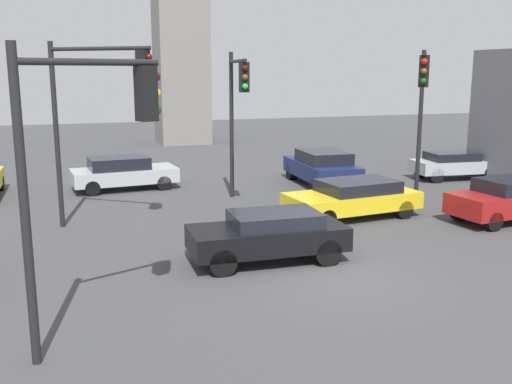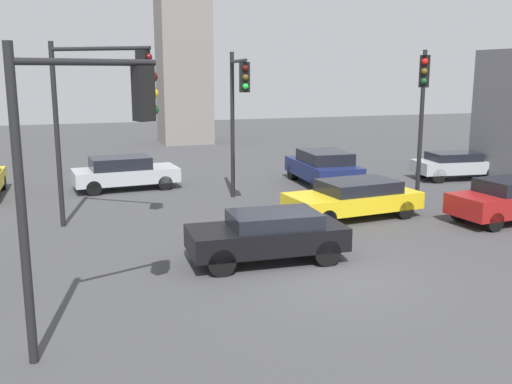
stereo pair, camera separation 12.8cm
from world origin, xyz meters
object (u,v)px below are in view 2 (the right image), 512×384
at_px(car_3, 354,198).
at_px(car_7, 268,235).
at_px(car_2, 509,199).
at_px(car_1, 456,164).
at_px(traffic_light_4, 96,98).
at_px(car_5, 323,167).
at_px(traffic_light_0, 423,96).
at_px(car_6, 124,172).
at_px(traffic_light_1, 238,99).
at_px(traffic_light_2, 84,141).

bearing_deg(car_3, car_7, 33.11).
distance_m(car_3, car_7, 5.63).
bearing_deg(car_2, car_1, -120.72).
relative_size(traffic_light_4, car_3, 1.24).
height_order(car_1, car_5, car_5).
xyz_separation_m(car_1, car_2, (-3.30, -7.13, 0.07)).
distance_m(traffic_light_0, car_7, 8.59).
bearing_deg(traffic_light_0, car_1, 166.45).
xyz_separation_m(car_3, car_6, (-6.94, 7.48, 0.04)).
relative_size(car_3, car_5, 1.03).
distance_m(traffic_light_1, car_2, 9.94).
height_order(traffic_light_2, traffic_light_4, traffic_light_4).
height_order(traffic_light_2, car_2, traffic_light_2).
height_order(car_2, car_7, car_2).
height_order(traffic_light_4, car_5, traffic_light_4).
bearing_deg(car_2, traffic_light_4, -19.69).
bearing_deg(car_1, car_3, -141.50).
height_order(car_1, car_6, car_6).
bearing_deg(car_7, traffic_light_0, -150.03).
xyz_separation_m(traffic_light_1, traffic_light_4, (-5.10, -2.06, 0.20)).
bearing_deg(traffic_light_0, car_2, 75.36).
relative_size(car_5, car_6, 1.03).
bearing_deg(traffic_light_4, traffic_light_2, -58.48).
height_order(traffic_light_1, car_6, traffic_light_1).
xyz_separation_m(traffic_light_4, car_1, (16.23, 3.95, -3.45)).
relative_size(car_1, car_5, 0.89).
height_order(traffic_light_0, car_2, traffic_light_0).
bearing_deg(traffic_light_4, car_6, 114.49).
distance_m(traffic_light_0, car_2, 4.50).
relative_size(traffic_light_0, car_3, 1.21).
distance_m(traffic_light_4, car_6, 7.41).
distance_m(car_3, car_5, 5.86).
distance_m(traffic_light_2, car_3, 11.80).
xyz_separation_m(traffic_light_1, car_6, (-3.74, 4.38, -3.21)).
distance_m(car_1, car_2, 7.86).
bearing_deg(car_3, car_1, -153.69).
relative_size(car_6, car_7, 1.07).
xyz_separation_m(traffic_light_0, car_5, (-1.14, 5.52, -3.27)).
height_order(traffic_light_0, traffic_light_1, traffic_light_0).
xyz_separation_m(traffic_light_1, car_7, (-1.18, -6.65, -3.21)).
height_order(traffic_light_0, car_6, traffic_light_0).
xyz_separation_m(car_1, car_3, (-7.93, -4.99, 0.00)).
distance_m(car_2, car_7, 9.11).
xyz_separation_m(car_1, car_7, (-12.31, -8.54, 0.04)).
distance_m(traffic_light_0, traffic_light_2, 13.64).
relative_size(traffic_light_2, traffic_light_4, 0.93).
relative_size(traffic_light_2, car_1, 1.32).
bearing_deg(car_6, car_3, -51.78).
distance_m(traffic_light_0, traffic_light_4, 10.95).
relative_size(traffic_light_2, car_3, 1.15).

